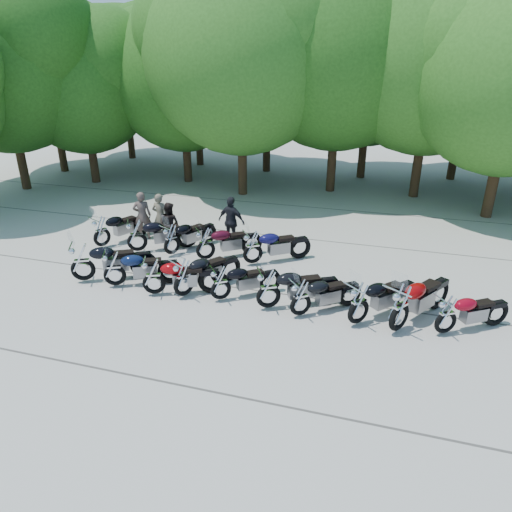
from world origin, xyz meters
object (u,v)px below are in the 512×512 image
(motorcycle_3, at_px, (183,277))
(rider_0, at_px, (142,216))
(motorcycle_0, at_px, (82,261))
(rider_3, at_px, (160,217))
(motorcycle_8, at_px, (400,307))
(motorcycle_11, at_px, (137,235))
(motorcycle_5, at_px, (269,288))
(motorcycle_14, at_px, (253,246))
(motorcycle_12, at_px, (171,239))
(motorcycle_10, at_px, (101,231))
(motorcycle_4, at_px, (221,282))
(motorcycle_7, at_px, (359,302))
(rider_2, at_px, (231,221))
(motorcycle_1, at_px, (114,268))
(motorcycle_6, at_px, (301,297))
(motorcycle_13, at_px, (205,243))
(rider_1, at_px, (169,224))
(motorcycle_2, at_px, (153,276))
(motorcycle_9, at_px, (447,314))

(motorcycle_3, bearing_deg, rider_0, -15.68)
(motorcycle_0, bearing_deg, rider_3, -36.68)
(motorcycle_8, bearing_deg, motorcycle_11, 15.98)
(motorcycle_5, height_order, motorcycle_14, motorcycle_5)
(motorcycle_12, relative_size, rider_3, 1.27)
(motorcycle_0, distance_m, motorcycle_8, 9.13)
(motorcycle_10, bearing_deg, motorcycle_4, -179.66)
(motorcycle_7, bearing_deg, rider_2, 0.60)
(motorcycle_10, bearing_deg, motorcycle_0, 137.29)
(rider_3, bearing_deg, motorcycle_4, 136.75)
(motorcycle_8, xyz_separation_m, motorcycle_12, (-7.48, 2.79, -0.10))
(rider_2, bearing_deg, motorcycle_7, 150.99)
(motorcycle_1, relative_size, rider_2, 1.24)
(motorcycle_12, xyz_separation_m, rider_3, (-1.09, 1.35, 0.25))
(motorcycle_6, bearing_deg, motorcycle_4, 45.26)
(motorcycle_0, distance_m, motorcycle_12, 3.09)
(motorcycle_13, height_order, rider_1, rider_1)
(motorcycle_11, relative_size, rider_0, 1.32)
(motorcycle_1, height_order, rider_3, rider_3)
(motorcycle_0, distance_m, rider_0, 3.81)
(motorcycle_12, height_order, motorcycle_13, motorcycle_13)
(rider_3, bearing_deg, motorcycle_0, 84.25)
(motorcycle_6, bearing_deg, rider_1, 17.26)
(motorcycle_12, height_order, rider_0, rider_0)
(motorcycle_5, relative_size, motorcycle_12, 1.05)
(motorcycle_4, bearing_deg, motorcycle_2, 59.71)
(motorcycle_0, xyz_separation_m, motorcycle_3, (3.30, -0.00, -0.05))
(motorcycle_10, bearing_deg, motorcycle_14, -154.14)
(motorcycle_0, bearing_deg, motorcycle_12, -60.96)
(motorcycle_9, distance_m, rider_2, 8.05)
(motorcycle_10, bearing_deg, motorcycle_7, -171.40)
(motorcycle_0, height_order, motorcycle_11, motorcycle_0)
(motorcycle_7, bearing_deg, motorcycle_13, 14.79)
(motorcycle_4, bearing_deg, motorcycle_9, -127.99)
(motorcycle_5, height_order, motorcycle_10, motorcycle_5)
(motorcycle_11, height_order, motorcycle_14, motorcycle_11)
(motorcycle_10, xyz_separation_m, rider_2, (4.35, 1.56, 0.25))
(motorcycle_3, height_order, motorcycle_12, motorcycle_3)
(motorcycle_6, distance_m, motorcycle_11, 6.82)
(motorcycle_12, bearing_deg, motorcycle_10, 29.25)
(motorcycle_1, xyz_separation_m, rider_2, (2.20, 4.13, 0.27))
(motorcycle_5, distance_m, motorcycle_8, 3.36)
(motorcycle_8, height_order, motorcycle_13, motorcycle_8)
(motorcycle_13, bearing_deg, motorcycle_1, 106.56)
(motorcycle_0, bearing_deg, motorcycle_10, -6.25)
(motorcycle_14, bearing_deg, motorcycle_6, -177.91)
(motorcycle_14, bearing_deg, motorcycle_2, 108.17)
(motorcycle_12, bearing_deg, rider_3, -23.01)
(motorcycle_1, distance_m, motorcycle_4, 3.29)
(motorcycle_13, bearing_deg, motorcycle_8, -151.25)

